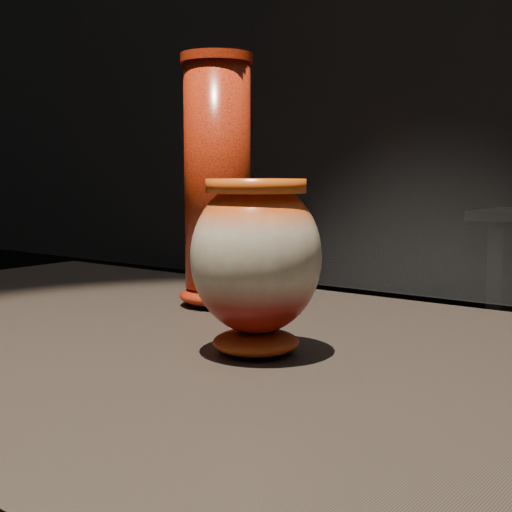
{
  "coord_description": "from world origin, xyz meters",
  "views": [
    {
      "loc": [
        0.31,
        -0.63,
        1.1
      ],
      "look_at": [
        -0.16,
        -0.01,
        1.01
      ],
      "focal_mm": 50.0,
      "sensor_mm": 36.0,
      "label": 1
    }
  ],
  "objects": [
    {
      "name": "main_vase",
      "position": [
        -0.16,
        -0.01,
        1.01
      ],
      "size": [
        0.19,
        0.19,
        0.19
      ],
      "rotation": [
        0.0,
        0.0,
        -0.37
      ],
      "color": "maroon",
      "rests_on": "display_plinth"
    },
    {
      "name": "tall_vase",
      "position": [
        -0.39,
        0.18,
        1.08
      ],
      "size": [
        0.13,
        0.13,
        0.37
      ],
      "rotation": [
        0.0,
        0.0,
        -0.08
      ],
      "color": "#C33B0D",
      "rests_on": "display_plinth"
    }
  ]
}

